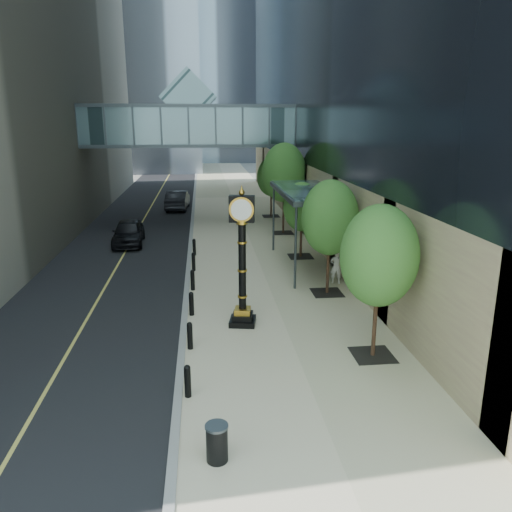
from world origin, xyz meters
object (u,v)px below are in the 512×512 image
(trash_bin, at_px, (217,444))
(car_far, at_px, (178,200))
(pedestrian, at_px, (336,267))
(street_clock, at_px, (242,268))
(car_near, at_px, (128,232))

(trash_bin, distance_m, car_far, 35.58)
(pedestrian, bearing_deg, car_far, -52.88)
(trash_bin, xyz_separation_m, pedestrian, (6.32, 12.84, 0.40))
(street_clock, xyz_separation_m, trash_bin, (-1.28, -8.19, -1.88))
(pedestrian, bearing_deg, street_clock, 58.61)
(car_near, height_order, car_far, car_far)
(pedestrian, bearing_deg, trash_bin, 79.73)
(car_far, bearing_deg, trash_bin, 97.41)
(trash_bin, bearing_deg, car_far, 93.97)
(street_clock, bearing_deg, trash_bin, -88.61)
(car_far, bearing_deg, pedestrian, 114.63)
(street_clock, xyz_separation_m, car_near, (-6.37, 14.17, -1.57))
(street_clock, bearing_deg, car_near, 124.45)
(trash_bin, bearing_deg, street_clock, 81.14)
(trash_bin, relative_size, car_far, 0.17)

